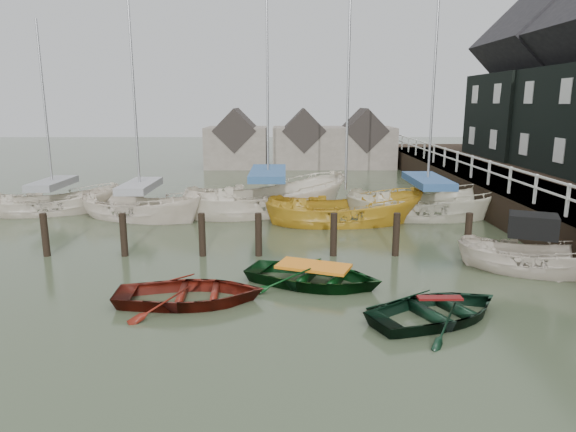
{
  "coord_description": "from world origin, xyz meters",
  "views": [
    {
      "loc": [
        -0.34,
        -12.83,
        4.84
      ],
      "look_at": [
        -0.26,
        2.59,
        1.4
      ],
      "focal_mm": 32.0,
      "sensor_mm": 36.0,
      "label": 1
    }
  ],
  "objects_px": {
    "rowboat_green": "(313,284)",
    "rowboat_dkgreen": "(438,319)",
    "sailboat_e": "(55,211)",
    "sailboat_b": "(268,211)",
    "sailboat_a": "(142,217)",
    "rowboat_red": "(191,302)",
    "sailboat_d": "(426,216)",
    "motorboat": "(531,269)",
    "sailboat_c": "(345,222)"
  },
  "relations": [
    {
      "from": "motorboat",
      "to": "sailboat_e",
      "type": "height_order",
      "value": "sailboat_e"
    },
    {
      "from": "rowboat_green",
      "to": "rowboat_dkgreen",
      "type": "relative_size",
      "value": 1.08
    },
    {
      "from": "rowboat_green",
      "to": "sailboat_c",
      "type": "distance_m",
      "value": 7.45
    },
    {
      "from": "rowboat_dkgreen",
      "to": "motorboat",
      "type": "bearing_deg",
      "value": -73.84
    },
    {
      "from": "rowboat_red",
      "to": "sailboat_c",
      "type": "height_order",
      "value": "sailboat_c"
    },
    {
      "from": "rowboat_green",
      "to": "sailboat_c",
      "type": "xyz_separation_m",
      "value": [
        1.67,
        7.26,
        0.01
      ]
    },
    {
      "from": "rowboat_green",
      "to": "motorboat",
      "type": "height_order",
      "value": "motorboat"
    },
    {
      "from": "sailboat_d",
      "to": "rowboat_green",
      "type": "bearing_deg",
      "value": 147.79
    },
    {
      "from": "rowboat_green",
      "to": "sailboat_e",
      "type": "relative_size",
      "value": 0.4
    },
    {
      "from": "sailboat_a",
      "to": "sailboat_e",
      "type": "bearing_deg",
      "value": 96.84
    },
    {
      "from": "sailboat_a",
      "to": "sailboat_c",
      "type": "xyz_separation_m",
      "value": [
        8.56,
        -0.91,
        -0.05
      ]
    },
    {
      "from": "sailboat_a",
      "to": "sailboat_b",
      "type": "distance_m",
      "value": 5.49
    },
    {
      "from": "sailboat_c",
      "to": "sailboat_d",
      "type": "height_order",
      "value": "sailboat_c"
    },
    {
      "from": "rowboat_red",
      "to": "sailboat_d",
      "type": "xyz_separation_m",
      "value": [
        8.37,
        9.53,
        0.06
      ]
    },
    {
      "from": "rowboat_green",
      "to": "sailboat_b",
      "type": "distance_m",
      "value": 9.44
    },
    {
      "from": "sailboat_c",
      "to": "sailboat_b",
      "type": "bearing_deg",
      "value": 52.86
    },
    {
      "from": "sailboat_d",
      "to": "sailboat_e",
      "type": "relative_size",
      "value": 1.21
    },
    {
      "from": "rowboat_red",
      "to": "motorboat",
      "type": "bearing_deg",
      "value": -80.22
    },
    {
      "from": "rowboat_red",
      "to": "sailboat_a",
      "type": "distance_m",
      "value": 10.16
    },
    {
      "from": "sailboat_e",
      "to": "sailboat_b",
      "type": "bearing_deg",
      "value": -108.75
    },
    {
      "from": "rowboat_red",
      "to": "sailboat_c",
      "type": "distance_m",
      "value": 9.76
    },
    {
      "from": "rowboat_dkgreen",
      "to": "sailboat_d",
      "type": "bearing_deg",
      "value": -39.13
    },
    {
      "from": "rowboat_green",
      "to": "motorboat",
      "type": "relative_size",
      "value": 0.84
    },
    {
      "from": "rowboat_dkgreen",
      "to": "motorboat",
      "type": "distance_m",
      "value": 4.9
    },
    {
      "from": "motorboat",
      "to": "rowboat_dkgreen",
      "type": "bearing_deg",
      "value": 154.43
    },
    {
      "from": "motorboat",
      "to": "sailboat_e",
      "type": "xyz_separation_m",
      "value": [
        -17.45,
        8.33,
        -0.04
      ]
    },
    {
      "from": "sailboat_c",
      "to": "sailboat_d",
      "type": "relative_size",
      "value": 1.02
    },
    {
      "from": "rowboat_dkgreen",
      "to": "sailboat_b",
      "type": "distance_m",
      "value": 12.35
    },
    {
      "from": "rowboat_dkgreen",
      "to": "sailboat_c",
      "type": "distance_m",
      "value": 9.6
    },
    {
      "from": "sailboat_b",
      "to": "sailboat_e",
      "type": "height_order",
      "value": "sailboat_b"
    },
    {
      "from": "rowboat_dkgreen",
      "to": "sailboat_d",
      "type": "relative_size",
      "value": 0.31
    },
    {
      "from": "rowboat_red",
      "to": "sailboat_a",
      "type": "xyz_separation_m",
      "value": [
        -3.78,
        9.42,
        0.06
      ]
    },
    {
      "from": "rowboat_red",
      "to": "sailboat_b",
      "type": "relative_size",
      "value": 0.31
    },
    {
      "from": "sailboat_a",
      "to": "sailboat_d",
      "type": "xyz_separation_m",
      "value": [
        12.15,
        0.1,
        -0.0
      ]
    },
    {
      "from": "sailboat_c",
      "to": "sailboat_e",
      "type": "xyz_separation_m",
      "value": [
        -12.73,
        2.05,
        0.05
      ]
    },
    {
      "from": "sailboat_e",
      "to": "rowboat_green",
      "type": "bearing_deg",
      "value": -148.88
    },
    {
      "from": "motorboat",
      "to": "sailboat_a",
      "type": "distance_m",
      "value": 15.09
    },
    {
      "from": "rowboat_red",
      "to": "sailboat_d",
      "type": "relative_size",
      "value": 0.32
    },
    {
      "from": "rowboat_red",
      "to": "rowboat_green",
      "type": "bearing_deg",
      "value": -71.53
    },
    {
      "from": "rowboat_green",
      "to": "sailboat_b",
      "type": "height_order",
      "value": "sailboat_b"
    },
    {
      "from": "rowboat_red",
      "to": "sailboat_d",
      "type": "bearing_deg",
      "value": -44.75
    },
    {
      "from": "motorboat",
      "to": "sailboat_b",
      "type": "relative_size",
      "value": 0.38
    },
    {
      "from": "motorboat",
      "to": "sailboat_b",
      "type": "distance_m",
      "value": 11.49
    },
    {
      "from": "rowboat_red",
      "to": "sailboat_d",
      "type": "distance_m",
      "value": 12.68
    },
    {
      "from": "rowboat_red",
      "to": "sailboat_c",
      "type": "xyz_separation_m",
      "value": [
        4.77,
        8.51,
        0.01
      ]
    },
    {
      "from": "sailboat_c",
      "to": "rowboat_dkgreen",
      "type": "bearing_deg",
      "value": -178.04
    },
    {
      "from": "rowboat_red",
      "to": "sailboat_b",
      "type": "height_order",
      "value": "sailboat_b"
    },
    {
      "from": "motorboat",
      "to": "rowboat_red",
      "type": "bearing_deg",
      "value": 125.88
    },
    {
      "from": "sailboat_e",
      "to": "sailboat_d",
      "type": "bearing_deg",
      "value": -112.42
    },
    {
      "from": "rowboat_red",
      "to": "rowboat_dkgreen",
      "type": "relative_size",
      "value": 1.05
    }
  ]
}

